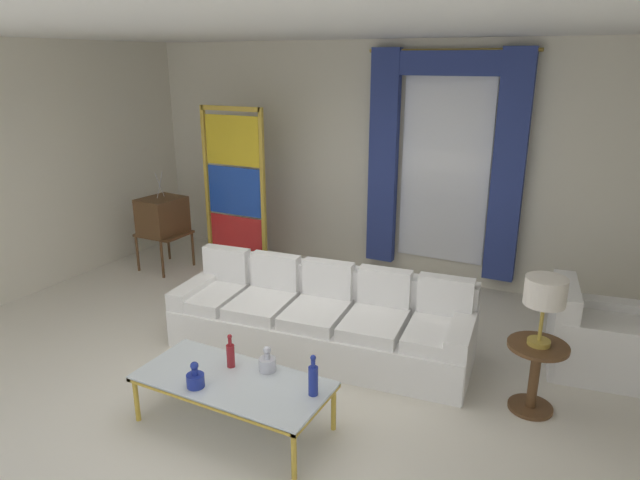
{
  "coord_description": "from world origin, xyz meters",
  "views": [
    {
      "loc": [
        2.51,
        -3.82,
        2.76
      ],
      "look_at": [
        0.06,
        0.9,
        1.05
      ],
      "focal_mm": 31.59,
      "sensor_mm": 36.0,
      "label": 1
    }
  ],
  "objects_px": {
    "bottle_blue_decanter": "(313,379)",
    "table_lamp_brass": "(545,294)",
    "armchair_white": "(590,340)",
    "couch_white_long": "(322,320)",
    "vintage_tv": "(162,217)",
    "bottle_amber_squat": "(267,363)",
    "bottle_crystal_tall": "(231,354)",
    "peacock_figurine": "(249,270)",
    "bottle_ruby_flask": "(195,379)",
    "coffee_table": "(233,383)",
    "round_side_table": "(535,371)",
    "stained_glass_divider": "(235,194)"
  },
  "relations": [
    {
      "from": "couch_white_long",
      "to": "table_lamp_brass",
      "type": "height_order",
      "value": "table_lamp_brass"
    },
    {
      "from": "couch_white_long",
      "to": "bottle_crystal_tall",
      "type": "distance_m",
      "value": 1.31
    },
    {
      "from": "vintage_tv",
      "to": "bottle_ruby_flask",
      "type": "bearing_deg",
      "value": -44.42
    },
    {
      "from": "bottle_amber_squat",
      "to": "vintage_tv",
      "type": "relative_size",
      "value": 0.16
    },
    {
      "from": "bottle_blue_decanter",
      "to": "vintage_tv",
      "type": "bearing_deg",
      "value": 146.5
    },
    {
      "from": "couch_white_long",
      "to": "vintage_tv",
      "type": "distance_m",
      "value": 3.15
    },
    {
      "from": "bottle_ruby_flask",
      "to": "bottle_amber_squat",
      "type": "bearing_deg",
      "value": 51.01
    },
    {
      "from": "peacock_figurine",
      "to": "round_side_table",
      "type": "distance_m",
      "value": 3.75
    },
    {
      "from": "vintage_tv",
      "to": "stained_glass_divider",
      "type": "xyz_separation_m",
      "value": [
        0.91,
        0.42,
        0.33
      ]
    },
    {
      "from": "coffee_table",
      "to": "bottle_crystal_tall",
      "type": "bearing_deg",
      "value": 128.56
    },
    {
      "from": "bottle_amber_squat",
      "to": "bottle_crystal_tall",
      "type": "bearing_deg",
      "value": -164.42
    },
    {
      "from": "coffee_table",
      "to": "bottle_amber_squat",
      "type": "distance_m",
      "value": 0.31
    },
    {
      "from": "couch_white_long",
      "to": "vintage_tv",
      "type": "height_order",
      "value": "vintage_tv"
    },
    {
      "from": "coffee_table",
      "to": "stained_glass_divider",
      "type": "distance_m",
      "value": 3.57
    },
    {
      "from": "stained_glass_divider",
      "to": "peacock_figurine",
      "type": "xyz_separation_m",
      "value": [
        0.48,
        -0.43,
        -0.84
      ]
    },
    {
      "from": "bottle_ruby_flask",
      "to": "table_lamp_brass",
      "type": "bearing_deg",
      "value": 34.01
    },
    {
      "from": "coffee_table",
      "to": "bottle_blue_decanter",
      "type": "xyz_separation_m",
      "value": [
        0.65,
        0.1,
        0.16
      ]
    },
    {
      "from": "bottle_blue_decanter",
      "to": "round_side_table",
      "type": "relative_size",
      "value": 0.55
    },
    {
      "from": "couch_white_long",
      "to": "stained_glass_divider",
      "type": "relative_size",
      "value": 1.36
    },
    {
      "from": "peacock_figurine",
      "to": "coffee_table",
      "type": "bearing_deg",
      "value": -58.21
    },
    {
      "from": "couch_white_long",
      "to": "table_lamp_brass",
      "type": "bearing_deg",
      "value": -3.86
    },
    {
      "from": "couch_white_long",
      "to": "stained_glass_divider",
      "type": "distance_m",
      "value": 2.61
    },
    {
      "from": "couch_white_long",
      "to": "peacock_figurine",
      "type": "xyz_separation_m",
      "value": [
        -1.56,
        1.01,
        -0.09
      ]
    },
    {
      "from": "couch_white_long",
      "to": "stained_glass_divider",
      "type": "bearing_deg",
      "value": 144.8
    },
    {
      "from": "bottle_ruby_flask",
      "to": "peacock_figurine",
      "type": "bearing_deg",
      "value": 116.62
    },
    {
      "from": "bottle_ruby_flask",
      "to": "armchair_white",
      "type": "relative_size",
      "value": 0.22
    },
    {
      "from": "couch_white_long",
      "to": "vintage_tv",
      "type": "xyz_separation_m",
      "value": [
        -2.95,
        1.03,
        0.42
      ]
    },
    {
      "from": "vintage_tv",
      "to": "round_side_table",
      "type": "bearing_deg",
      "value": -13.17
    },
    {
      "from": "table_lamp_brass",
      "to": "bottle_amber_squat",
      "type": "bearing_deg",
      "value": -150.42
    },
    {
      "from": "bottle_blue_decanter",
      "to": "table_lamp_brass",
      "type": "height_order",
      "value": "table_lamp_brass"
    },
    {
      "from": "armchair_white",
      "to": "bottle_ruby_flask",
      "type": "bearing_deg",
      "value": -136.79
    },
    {
      "from": "round_side_table",
      "to": "table_lamp_brass",
      "type": "bearing_deg",
      "value": 0.0
    },
    {
      "from": "round_side_table",
      "to": "peacock_figurine",
      "type": "bearing_deg",
      "value": 162.17
    },
    {
      "from": "table_lamp_brass",
      "to": "couch_white_long",
      "type": "bearing_deg",
      "value": 176.14
    },
    {
      "from": "bottle_crystal_tall",
      "to": "peacock_figurine",
      "type": "height_order",
      "value": "bottle_crystal_tall"
    },
    {
      "from": "bottle_crystal_tall",
      "to": "armchair_white",
      "type": "relative_size",
      "value": 0.31
    },
    {
      "from": "couch_white_long",
      "to": "peacock_figurine",
      "type": "height_order",
      "value": "couch_white_long"
    },
    {
      "from": "coffee_table",
      "to": "peacock_figurine",
      "type": "distance_m",
      "value": 2.88
    },
    {
      "from": "coffee_table",
      "to": "vintage_tv",
      "type": "relative_size",
      "value": 1.13
    },
    {
      "from": "bottle_crystal_tall",
      "to": "peacock_figurine",
      "type": "relative_size",
      "value": 0.48
    },
    {
      "from": "couch_white_long",
      "to": "round_side_table",
      "type": "height_order",
      "value": "couch_white_long"
    },
    {
      "from": "bottle_amber_squat",
      "to": "round_side_table",
      "type": "xyz_separation_m",
      "value": [
        1.88,
        1.07,
        -0.13
      ]
    },
    {
      "from": "bottle_ruby_flask",
      "to": "peacock_figurine",
      "type": "height_order",
      "value": "bottle_ruby_flask"
    },
    {
      "from": "peacock_figurine",
      "to": "vintage_tv",
      "type": "bearing_deg",
      "value": 179.46
    },
    {
      "from": "couch_white_long",
      "to": "bottle_ruby_flask",
      "type": "bearing_deg",
      "value": -97.9
    },
    {
      "from": "bottle_blue_decanter",
      "to": "armchair_white",
      "type": "bearing_deg",
      "value": 50.37
    },
    {
      "from": "coffee_table",
      "to": "stained_glass_divider",
      "type": "height_order",
      "value": "stained_glass_divider"
    },
    {
      "from": "bottle_amber_squat",
      "to": "round_side_table",
      "type": "distance_m",
      "value": 2.16
    },
    {
      "from": "bottle_blue_decanter",
      "to": "armchair_white",
      "type": "relative_size",
      "value": 0.35
    },
    {
      "from": "vintage_tv",
      "to": "peacock_figurine",
      "type": "height_order",
      "value": "vintage_tv"
    }
  ]
}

